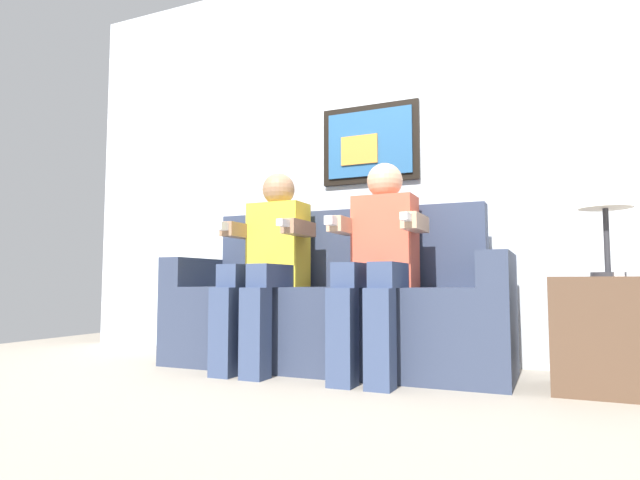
# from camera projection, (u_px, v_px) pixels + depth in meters

# --- Properties ---
(ground_plane) EXTENTS (5.60, 5.60, 0.00)m
(ground_plane) POSITION_uv_depth(u_px,v_px,m) (308.00, 379.00, 2.60)
(ground_plane) COLOR #9E9384
(back_wall_assembly) EXTENTS (4.31, 0.10, 2.60)m
(back_wall_assembly) POSITION_uv_depth(u_px,v_px,m) (359.00, 154.00, 3.40)
(back_wall_assembly) COLOR silver
(back_wall_assembly) RESTS_ON ground_plane
(couch) EXTENTS (1.91, 0.58, 0.90)m
(couch) POSITION_uv_depth(u_px,v_px,m) (333.00, 312.00, 2.93)
(couch) COLOR #333D56
(couch) RESTS_ON ground_plane
(person_on_left) EXTENTS (0.46, 0.56, 1.11)m
(person_on_left) POSITION_uv_depth(u_px,v_px,m) (268.00, 259.00, 2.93)
(person_on_left) COLOR yellow
(person_on_left) RESTS_ON ground_plane
(person_on_right) EXTENTS (0.46, 0.56, 1.11)m
(person_on_right) POSITION_uv_depth(u_px,v_px,m) (379.00, 257.00, 2.67)
(person_on_right) COLOR #D8593F
(person_on_right) RESTS_ON ground_plane
(side_table_right) EXTENTS (0.40, 0.40, 0.50)m
(side_table_right) POSITION_uv_depth(u_px,v_px,m) (599.00, 334.00, 2.30)
(side_table_right) COLOR brown
(side_table_right) RESTS_ON ground_plane
(table_lamp) EXTENTS (0.22, 0.22, 0.46)m
(table_lamp) POSITION_uv_depth(u_px,v_px,m) (605.00, 195.00, 2.31)
(table_lamp) COLOR #333338
(table_lamp) RESTS_ON side_table_right
(spare_remote_on_table) EXTENTS (0.04, 0.13, 0.02)m
(spare_remote_on_table) POSITION_uv_depth(u_px,v_px,m) (618.00, 274.00, 2.22)
(spare_remote_on_table) COLOR white
(spare_remote_on_table) RESTS_ON side_table_right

